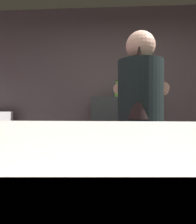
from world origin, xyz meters
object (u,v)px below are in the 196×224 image
Objects in this scene: bartender at (140,124)px; mixing_bowl at (135,124)px; chefs_knife at (164,126)px; bottle_hot_sauce at (117,91)px; bottle_olive_oil at (137,92)px.

bartender is 0.50m from mixing_bowl.
bottle_hot_sauce is at bearing 112.80° from chefs_knife.
mixing_bowl reaches higher than chefs_knife.
mixing_bowl is 0.83× the size of bottle_olive_oil.
bartender is at bearing -84.91° from bottle_hot_sauce.
bartender reaches higher than bottle_hot_sauce.
chefs_knife is 0.94× the size of bottle_hot_sauce.
bottle_olive_oil is at bearing 7.72° from bartender.
bottle_hot_sauce is (-0.14, 1.55, 0.37)m from bartender.
bottle_olive_oil is (0.15, 1.07, 0.39)m from mixing_bowl.
chefs_knife is at bearing -84.39° from bottle_olive_oil.
mixing_bowl is at bearing 12.14° from bartender.
bartender is 6.52× the size of bottle_hot_sauce.
bartender is 0.50m from chefs_knife.
bottle_hot_sauce reaches higher than bottle_olive_oil.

